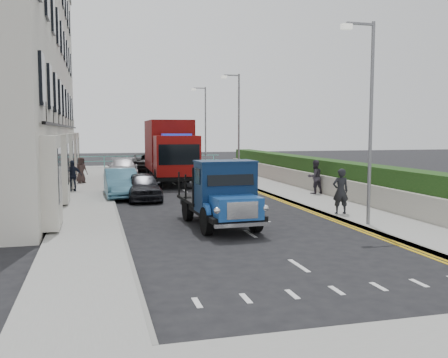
# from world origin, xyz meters

# --- Properties ---
(ground) EXTENTS (120.00, 120.00, 0.00)m
(ground) POSITION_xyz_m (0.00, 0.00, 0.00)
(ground) COLOR black
(ground) RESTS_ON ground
(pavement_west) EXTENTS (2.40, 38.00, 0.12)m
(pavement_west) POSITION_xyz_m (-5.20, 9.00, 0.06)
(pavement_west) COLOR gray
(pavement_west) RESTS_ON ground
(pavement_east) EXTENTS (2.60, 38.00, 0.12)m
(pavement_east) POSITION_xyz_m (5.30, 9.00, 0.06)
(pavement_east) COLOR gray
(pavement_east) RESTS_ON ground
(promenade) EXTENTS (30.00, 2.50, 0.12)m
(promenade) POSITION_xyz_m (0.00, 29.00, 0.06)
(promenade) COLOR gray
(promenade) RESTS_ON ground
(sea_plane) EXTENTS (120.00, 120.00, 0.00)m
(sea_plane) POSITION_xyz_m (0.00, 60.00, 0.00)
(sea_plane) COLOR slate
(sea_plane) RESTS_ON ground
(terrace_west) EXTENTS (6.31, 30.20, 14.25)m
(terrace_west) POSITION_xyz_m (-9.47, 13.00, 7.17)
(terrace_west) COLOR beige
(terrace_west) RESTS_ON ground
(garden_east) EXTENTS (1.45, 28.00, 1.75)m
(garden_east) POSITION_xyz_m (7.21, 9.00, 0.90)
(garden_east) COLOR #B2AD9E
(garden_east) RESTS_ON ground
(seafront_railing) EXTENTS (13.00, 0.08, 1.11)m
(seafront_railing) POSITION_xyz_m (0.00, 28.20, 0.58)
(seafront_railing) COLOR #59B2A5
(seafront_railing) RESTS_ON ground
(lamp_near) EXTENTS (1.23, 0.18, 7.00)m
(lamp_near) POSITION_xyz_m (4.18, -2.00, 4.00)
(lamp_near) COLOR slate
(lamp_near) RESTS_ON ground
(lamp_mid) EXTENTS (1.23, 0.18, 7.00)m
(lamp_mid) POSITION_xyz_m (4.18, 14.00, 4.00)
(lamp_mid) COLOR slate
(lamp_mid) RESTS_ON ground
(lamp_far) EXTENTS (1.23, 0.18, 7.00)m
(lamp_far) POSITION_xyz_m (4.18, 24.00, 4.00)
(lamp_far) COLOR slate
(lamp_far) RESTS_ON ground
(bedford_lorry) EXTENTS (2.16, 4.99, 2.32)m
(bedford_lorry) POSITION_xyz_m (-0.62, -1.00, 1.07)
(bedford_lorry) COLOR black
(bedford_lorry) RESTS_ON ground
(red_lorry) EXTENTS (2.76, 7.74, 4.03)m
(red_lorry) POSITION_xyz_m (-0.14, 14.58, 2.14)
(red_lorry) COLOR black
(red_lorry) RESTS_ON ground
(parked_car_front) EXTENTS (1.60, 3.94, 1.34)m
(parked_car_front) POSITION_xyz_m (-2.60, 7.00, 0.67)
(parked_car_front) COLOR black
(parked_car_front) RESTS_ON ground
(parked_car_mid) EXTENTS (1.64, 4.41, 1.44)m
(parked_car_mid) POSITION_xyz_m (-3.60, 8.23, 0.72)
(parked_car_mid) COLOR teal
(parked_car_mid) RESTS_ON ground
(parked_car_rear) EXTENTS (2.35, 5.09, 1.44)m
(parked_car_rear) POSITION_xyz_m (-2.95, 17.83, 0.72)
(parked_car_rear) COLOR #B0AFB4
(parked_car_rear) RESTS_ON ground
(seafront_car_left) EXTENTS (3.20, 5.89, 1.57)m
(seafront_car_left) POSITION_xyz_m (-1.00, 22.84, 0.78)
(seafront_car_left) COLOR black
(seafront_car_left) RESTS_ON ground
(seafront_car_right) EXTENTS (3.01, 4.16, 1.32)m
(seafront_car_right) POSITION_xyz_m (0.94, 20.83, 0.66)
(seafront_car_right) COLOR #B1AFB4
(seafront_car_right) RESTS_ON ground
(pedestrian_east_near) EXTENTS (0.69, 0.49, 1.77)m
(pedestrian_east_near) POSITION_xyz_m (4.40, 0.23, 1.01)
(pedestrian_east_near) COLOR black
(pedestrian_east_near) RESTS_ON pavement_east
(pedestrian_east_far) EXTENTS (0.95, 0.80, 1.73)m
(pedestrian_east_far) POSITION_xyz_m (6.10, 6.22, 0.99)
(pedestrian_east_far) COLOR #2D2932
(pedestrian_east_far) RESTS_ON pavement_east
(pedestrian_west_near) EXTENTS (1.05, 0.65, 1.67)m
(pedestrian_west_near) POSITION_xyz_m (-6.00, 10.47, 0.95)
(pedestrian_west_near) COLOR black
(pedestrian_west_near) RESTS_ON pavement_west
(pedestrian_west_far) EXTENTS (0.94, 0.85, 1.61)m
(pedestrian_west_far) POSITION_xyz_m (-5.67, 14.82, 0.92)
(pedestrian_west_far) COLOR #382A28
(pedestrian_west_far) RESTS_ON pavement_west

